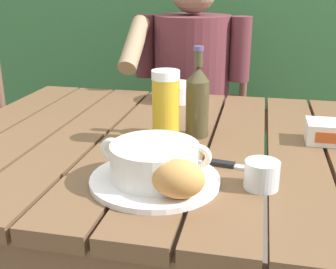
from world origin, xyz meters
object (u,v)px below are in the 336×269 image
(butter_tub, at_px, (331,132))
(table_knife, at_px, (233,166))
(beer_glass, at_px, (166,107))
(water_glass_small, at_px, (262,175))
(person_eating, at_px, (189,90))
(serving_plate, at_px, (155,180))
(soup_bowl, at_px, (155,160))
(beer_bottle, at_px, (197,100))
(diner_bowl, at_px, (174,92))
(bread_roll, at_px, (178,179))
(chair_near_diner, at_px, (196,133))

(butter_tub, xyz_separation_m, table_knife, (-0.23, -0.21, -0.02))
(beer_glass, xyz_separation_m, water_glass_small, (0.24, -0.21, -0.07))
(person_eating, xyz_separation_m, serving_plate, (0.09, -0.98, 0.05))
(person_eating, bearing_deg, beer_glass, -85.16)
(soup_bowl, relative_size, beer_bottle, 0.97)
(serving_plate, distance_m, diner_bowl, 0.65)
(beer_glass, distance_m, butter_tub, 0.43)
(beer_glass, xyz_separation_m, butter_tub, (0.41, 0.09, -0.07))
(bread_roll, bearing_deg, diner_bowl, 102.05)
(person_eating, distance_m, soup_bowl, 0.99)
(chair_near_diner, relative_size, water_glass_small, 13.12)
(beer_glass, bearing_deg, butter_tub, 12.33)
(chair_near_diner, bearing_deg, serving_plate, -85.65)
(person_eating, bearing_deg, butter_tub, -54.39)
(beer_bottle, bearing_deg, butter_tub, 3.83)
(water_glass_small, bearing_deg, butter_tub, 60.39)
(chair_near_diner, bearing_deg, table_knife, -77.24)
(person_eating, height_order, water_glass_small, person_eating)
(serving_plate, xyz_separation_m, butter_tub, (0.38, 0.32, 0.02))
(soup_bowl, relative_size, table_knife, 1.49)
(water_glass_small, bearing_deg, beer_glass, 139.25)
(chair_near_diner, relative_size, beer_glass, 4.94)
(butter_tub, distance_m, table_knife, 0.31)
(beer_glass, bearing_deg, beer_bottle, 43.76)
(chair_near_diner, distance_m, butter_tub, 1.03)
(beer_bottle, relative_size, diner_bowl, 1.59)
(person_eating, distance_m, serving_plate, 0.99)
(chair_near_diner, xyz_separation_m, beer_bottle, (0.13, -0.88, 0.41))
(beer_bottle, bearing_deg, soup_bowl, -97.90)
(person_eating, xyz_separation_m, table_knife, (0.24, -0.87, 0.05))
(serving_plate, relative_size, water_glass_small, 3.81)
(serving_plate, xyz_separation_m, diner_bowl, (-0.09, 0.64, 0.02))
(soup_bowl, relative_size, diner_bowl, 1.54)
(person_eating, distance_m, bread_roll, 1.07)
(beer_bottle, bearing_deg, chair_near_diner, 98.47)
(chair_near_diner, bearing_deg, beer_glass, -86.31)
(bread_roll, bearing_deg, water_glass_small, 32.24)
(beer_glass, xyz_separation_m, beer_bottle, (0.07, 0.07, 0.00))
(diner_bowl, bearing_deg, table_knife, -65.46)
(serving_plate, height_order, soup_bowl, soup_bowl)
(bread_roll, xyz_separation_m, water_glass_small, (0.15, 0.10, -0.02))
(beer_glass, height_order, butter_tub, beer_glass)
(chair_near_diner, distance_m, beer_bottle, 0.98)
(soup_bowl, distance_m, bread_roll, 0.10)
(chair_near_diner, relative_size, bread_roll, 8.88)
(person_eating, distance_m, beer_glass, 0.77)
(bread_roll, bearing_deg, chair_near_diner, 96.93)
(beer_bottle, distance_m, diner_bowl, 0.37)
(serving_plate, xyz_separation_m, beer_glass, (-0.03, 0.23, 0.09))
(bread_roll, bearing_deg, butter_tub, 50.84)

